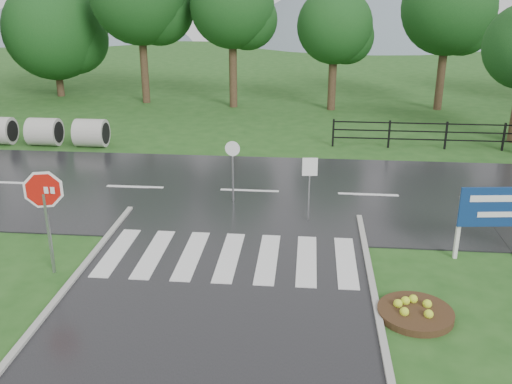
# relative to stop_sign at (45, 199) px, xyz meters

# --- Properties ---
(main_road) EXTENTS (90.00, 8.00, 0.04)m
(main_road) POSITION_rel_stop_sign_xyz_m (4.21, 6.13, -1.94)
(main_road) COLOR black
(main_road) RESTS_ON ground
(crosswalk) EXTENTS (6.50, 2.80, 0.02)m
(crosswalk) POSITION_rel_stop_sign_xyz_m (4.21, 1.13, -1.88)
(crosswalk) COLOR silver
(crosswalk) RESTS_ON ground
(fence_west) EXTENTS (9.58, 0.08, 1.20)m
(fence_west) POSITION_rel_stop_sign_xyz_m (11.96, 12.13, -1.22)
(fence_west) COLOR black
(fence_west) RESTS_ON ground
(hills) EXTENTS (102.00, 48.00, 48.00)m
(hills) POSITION_rel_stop_sign_xyz_m (7.70, 61.13, -17.48)
(hills) COLOR slate
(hills) RESTS_ON ground
(treeline) EXTENTS (83.20, 5.20, 10.00)m
(treeline) POSITION_rel_stop_sign_xyz_m (5.21, 20.13, -1.94)
(treeline) COLOR #123B15
(treeline) RESTS_ON ground
(stop_sign) EXTENTS (1.21, 0.34, 2.80)m
(stop_sign) POSITION_rel_stop_sign_xyz_m (0.00, 0.00, 0.00)
(stop_sign) COLOR #939399
(stop_sign) RESTS_ON ground
(estate_billboard) EXTENTS (2.27, 0.32, 1.99)m
(estate_billboard) POSITION_rel_stop_sign_xyz_m (11.08, 1.74, -0.57)
(estate_billboard) COLOR silver
(estate_billboard) RESTS_ON ground
(flower_bed) EXTENTS (1.62, 1.62, 0.32)m
(flower_bed) POSITION_rel_stop_sign_xyz_m (8.56, -1.17, -1.82)
(flower_bed) COLOR #332111
(flower_bed) RESTS_ON ground
(reg_sign_small) EXTENTS (0.44, 0.07, 2.00)m
(reg_sign_small) POSITION_rel_stop_sign_xyz_m (6.22, 3.77, -0.51)
(reg_sign_small) COLOR #939399
(reg_sign_small) RESTS_ON ground
(reg_sign_round) EXTENTS (0.48, 0.09, 2.06)m
(reg_sign_round) POSITION_rel_stop_sign_xyz_m (3.79, 5.09, -0.62)
(reg_sign_round) COLOR #939399
(reg_sign_round) RESTS_ON ground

